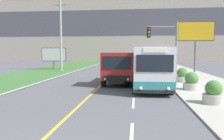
{
  "coord_description": "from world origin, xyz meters",
  "views": [
    {
      "loc": [
        2.88,
        -3.84,
        2.74
      ],
      "look_at": [
        1.1,
        12.14,
        1.4
      ],
      "focal_mm": 35.0,
      "sensor_mm": 36.0,
      "label": 1
    }
  ],
  "objects_px": {
    "city_bus": "(149,65)",
    "planter_round_near": "(214,93)",
    "billboard_large": "(196,34)",
    "traffic_light_mast": "(167,45)",
    "planter_round_second": "(192,82)",
    "utility_pole_far": "(61,34)",
    "dump_truck": "(119,69)",
    "planter_round_third": "(182,76)",
    "billboard_small": "(54,55)"
  },
  "relations": [
    {
      "from": "dump_truck",
      "to": "traffic_light_mast",
      "type": "relative_size",
      "value": 1.23
    },
    {
      "from": "planter_round_second",
      "to": "traffic_light_mast",
      "type": "bearing_deg",
      "value": 147.65
    },
    {
      "from": "city_bus",
      "to": "utility_pole_far",
      "type": "height_order",
      "value": "utility_pole_far"
    },
    {
      "from": "utility_pole_far",
      "to": "billboard_large",
      "type": "relative_size",
      "value": 1.58
    },
    {
      "from": "planter_round_third",
      "to": "planter_round_second",
      "type": "bearing_deg",
      "value": -92.8
    },
    {
      "from": "traffic_light_mast",
      "to": "billboard_large",
      "type": "height_order",
      "value": "billboard_large"
    },
    {
      "from": "planter_round_near",
      "to": "planter_round_third",
      "type": "bearing_deg",
      "value": 89.24
    },
    {
      "from": "dump_truck",
      "to": "utility_pole_far",
      "type": "distance_m",
      "value": 15.96
    },
    {
      "from": "city_bus",
      "to": "billboard_large",
      "type": "bearing_deg",
      "value": 58.62
    },
    {
      "from": "utility_pole_far",
      "to": "traffic_light_mast",
      "type": "bearing_deg",
      "value": -46.28
    },
    {
      "from": "utility_pole_far",
      "to": "planter_round_near",
      "type": "distance_m",
      "value": 24.25
    },
    {
      "from": "billboard_large",
      "to": "planter_round_third",
      "type": "relative_size",
      "value": 5.29
    },
    {
      "from": "utility_pole_far",
      "to": "traffic_light_mast",
      "type": "relative_size",
      "value": 2.11
    },
    {
      "from": "city_bus",
      "to": "planter_round_near",
      "type": "distance_m",
      "value": 8.01
    },
    {
      "from": "utility_pole_far",
      "to": "planter_round_near",
      "type": "xyz_separation_m",
      "value": [
        14.68,
        -18.72,
        -4.74
      ]
    },
    {
      "from": "utility_pole_far",
      "to": "dump_truck",
      "type": "bearing_deg",
      "value": -53.23
    },
    {
      "from": "dump_truck",
      "to": "planter_round_second",
      "type": "bearing_deg",
      "value": -22.4
    },
    {
      "from": "traffic_light_mast",
      "to": "planter_round_second",
      "type": "xyz_separation_m",
      "value": [
        1.63,
        -1.03,
        -2.6
      ]
    },
    {
      "from": "planter_round_second",
      "to": "planter_round_near",
      "type": "bearing_deg",
      "value": -88.71
    },
    {
      "from": "billboard_large",
      "to": "planter_round_near",
      "type": "relative_size",
      "value": 5.56
    },
    {
      "from": "planter_round_second",
      "to": "billboard_small",
      "type": "bearing_deg",
      "value": 134.14
    },
    {
      "from": "traffic_light_mast",
      "to": "planter_round_second",
      "type": "bearing_deg",
      "value": -32.35
    },
    {
      "from": "city_bus",
      "to": "billboard_small",
      "type": "height_order",
      "value": "billboard_small"
    },
    {
      "from": "dump_truck",
      "to": "planter_round_near",
      "type": "height_order",
      "value": "dump_truck"
    },
    {
      "from": "billboard_small",
      "to": "billboard_large",
      "type": "bearing_deg",
      "value": -8.48
    },
    {
      "from": "city_bus",
      "to": "planter_round_third",
      "type": "bearing_deg",
      "value": 16.21
    },
    {
      "from": "city_bus",
      "to": "billboard_small",
      "type": "distance_m",
      "value": 19.71
    },
    {
      "from": "utility_pole_far",
      "to": "city_bus",
      "type": "bearing_deg",
      "value": -43.84
    },
    {
      "from": "billboard_small",
      "to": "planter_round_third",
      "type": "height_order",
      "value": "billboard_small"
    },
    {
      "from": "billboard_small",
      "to": "planter_round_third",
      "type": "relative_size",
      "value": 3.1
    },
    {
      "from": "dump_truck",
      "to": "billboard_large",
      "type": "bearing_deg",
      "value": 52.5
    },
    {
      "from": "billboard_small",
      "to": "planter_round_second",
      "type": "bearing_deg",
      "value": -45.86
    },
    {
      "from": "city_bus",
      "to": "billboard_large",
      "type": "height_order",
      "value": "billboard_large"
    },
    {
      "from": "planter_round_third",
      "to": "utility_pole_far",
      "type": "bearing_deg",
      "value": 144.78
    },
    {
      "from": "dump_truck",
      "to": "planter_round_near",
      "type": "xyz_separation_m",
      "value": [
        5.43,
        -6.34,
        -0.74
      ]
    },
    {
      "from": "city_bus",
      "to": "planter_round_third",
      "type": "distance_m",
      "value": 3.27
    },
    {
      "from": "traffic_light_mast",
      "to": "planter_round_second",
      "type": "height_order",
      "value": "traffic_light_mast"
    },
    {
      "from": "traffic_light_mast",
      "to": "planter_round_third",
      "type": "relative_size",
      "value": 3.95
    },
    {
      "from": "city_bus",
      "to": "planter_round_near",
      "type": "xyz_separation_m",
      "value": [
        2.9,
        -7.4,
        -0.97
      ]
    },
    {
      "from": "billboard_small",
      "to": "planter_round_second",
      "type": "height_order",
      "value": "billboard_small"
    },
    {
      "from": "planter_round_near",
      "to": "planter_round_third",
      "type": "xyz_separation_m",
      "value": [
        0.11,
        8.28,
        0.02
      ]
    },
    {
      "from": "planter_round_near",
      "to": "billboard_large",
      "type": "bearing_deg",
      "value": 78.43
    },
    {
      "from": "utility_pole_far",
      "to": "traffic_light_mast",
      "type": "height_order",
      "value": "utility_pole_far"
    },
    {
      "from": "city_bus",
      "to": "utility_pole_far",
      "type": "xyz_separation_m",
      "value": [
        -11.78,
        11.31,
        3.76
      ]
    },
    {
      "from": "city_bus",
      "to": "planter_round_second",
      "type": "bearing_deg",
      "value": -49.35
    },
    {
      "from": "billboard_large",
      "to": "utility_pole_far",
      "type": "bearing_deg",
      "value": 178.68
    },
    {
      "from": "billboard_large",
      "to": "traffic_light_mast",
      "type": "bearing_deg",
      "value": -112.64
    },
    {
      "from": "city_bus",
      "to": "billboard_large",
      "type": "xyz_separation_m",
      "value": [
        6.64,
        10.89,
        3.56
      ]
    },
    {
      "from": "billboard_small",
      "to": "dump_truck",
      "type": "bearing_deg",
      "value": -52.87
    },
    {
      "from": "traffic_light_mast",
      "to": "city_bus",
      "type": "bearing_deg",
      "value": 117.7
    }
  ]
}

